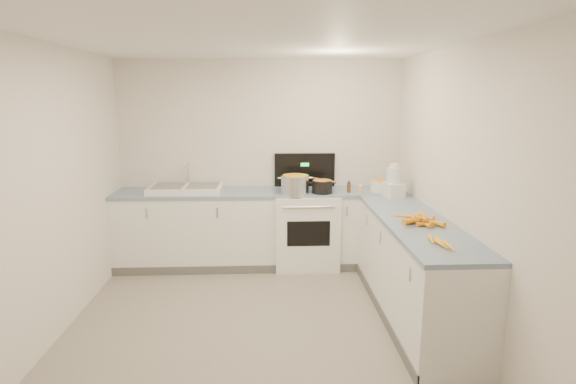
{
  "coord_description": "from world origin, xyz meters",
  "views": [
    {
      "loc": [
        0.09,
        -3.62,
        2.05
      ],
      "look_at": [
        0.3,
        1.1,
        1.05
      ],
      "focal_mm": 28.0,
      "sensor_mm": 36.0,
      "label": 1
    }
  ],
  "objects_px": {
    "black_pot": "(322,188)",
    "mixing_bowl": "(382,186)",
    "sink": "(186,188)",
    "steel_pot": "(295,185)",
    "food_processor": "(394,183)",
    "extract_bottle": "(349,188)",
    "stove": "(306,228)",
    "spice_jar": "(361,190)"
  },
  "relations": [
    {
      "from": "food_processor",
      "to": "spice_jar",
      "type": "bearing_deg",
      "value": 152.21
    },
    {
      "from": "sink",
      "to": "extract_bottle",
      "type": "distance_m",
      "value": 1.95
    },
    {
      "from": "black_pot",
      "to": "extract_bottle",
      "type": "height_order",
      "value": "black_pot"
    },
    {
      "from": "stove",
      "to": "food_processor",
      "type": "distance_m",
      "value": 1.21
    },
    {
      "from": "steel_pot",
      "to": "food_processor",
      "type": "bearing_deg",
      "value": -11.65
    },
    {
      "from": "steel_pot",
      "to": "spice_jar",
      "type": "distance_m",
      "value": 0.77
    },
    {
      "from": "black_pot",
      "to": "spice_jar",
      "type": "xyz_separation_m",
      "value": [
        0.45,
        -0.07,
        -0.02
      ]
    },
    {
      "from": "food_processor",
      "to": "sink",
      "type": "bearing_deg",
      "value": 170.53
    },
    {
      "from": "extract_bottle",
      "to": "spice_jar",
      "type": "distance_m",
      "value": 0.15
    },
    {
      "from": "sink",
      "to": "steel_pot",
      "type": "xyz_separation_m",
      "value": [
        1.3,
        -0.17,
        0.06
      ]
    },
    {
      "from": "black_pot",
      "to": "spice_jar",
      "type": "distance_m",
      "value": 0.45
    },
    {
      "from": "sink",
      "to": "black_pot",
      "type": "height_order",
      "value": "sink"
    },
    {
      "from": "stove",
      "to": "extract_bottle",
      "type": "xyz_separation_m",
      "value": [
        0.49,
        -0.12,
        0.52
      ]
    },
    {
      "from": "black_pot",
      "to": "extract_bottle",
      "type": "bearing_deg",
      "value": 3.45
    },
    {
      "from": "mixing_bowl",
      "to": "spice_jar",
      "type": "height_order",
      "value": "mixing_bowl"
    },
    {
      "from": "extract_bottle",
      "to": "sink",
      "type": "bearing_deg",
      "value": 175.9
    },
    {
      "from": "food_processor",
      "to": "steel_pot",
      "type": "bearing_deg",
      "value": 168.35
    },
    {
      "from": "sink",
      "to": "mixing_bowl",
      "type": "height_order",
      "value": "sink"
    },
    {
      "from": "stove",
      "to": "sink",
      "type": "bearing_deg",
      "value": 179.38
    },
    {
      "from": "black_pot",
      "to": "mixing_bowl",
      "type": "relative_size",
      "value": 0.86
    },
    {
      "from": "mixing_bowl",
      "to": "spice_jar",
      "type": "distance_m",
      "value": 0.32
    },
    {
      "from": "black_pot",
      "to": "spice_jar",
      "type": "bearing_deg",
      "value": -8.33
    },
    {
      "from": "stove",
      "to": "steel_pot",
      "type": "relative_size",
      "value": 4.21
    },
    {
      "from": "extract_bottle",
      "to": "stove",
      "type": "bearing_deg",
      "value": 165.97
    },
    {
      "from": "black_pot",
      "to": "extract_bottle",
      "type": "distance_m",
      "value": 0.32
    },
    {
      "from": "sink",
      "to": "steel_pot",
      "type": "relative_size",
      "value": 2.66
    },
    {
      "from": "black_pot",
      "to": "food_processor",
      "type": "distance_m",
      "value": 0.82
    },
    {
      "from": "sink",
      "to": "steel_pot",
      "type": "distance_m",
      "value": 1.32
    },
    {
      "from": "stove",
      "to": "extract_bottle",
      "type": "height_order",
      "value": "stove"
    },
    {
      "from": "mixing_bowl",
      "to": "extract_bottle",
      "type": "distance_m",
      "value": 0.41
    },
    {
      "from": "sink",
      "to": "food_processor",
      "type": "height_order",
      "value": "food_processor"
    },
    {
      "from": "mixing_bowl",
      "to": "stove",
      "type": "bearing_deg",
      "value": 176.12
    },
    {
      "from": "stove",
      "to": "black_pot",
      "type": "height_order",
      "value": "stove"
    },
    {
      "from": "extract_bottle",
      "to": "food_processor",
      "type": "height_order",
      "value": "food_processor"
    },
    {
      "from": "black_pot",
      "to": "spice_jar",
      "type": "relative_size",
      "value": 2.71
    },
    {
      "from": "sink",
      "to": "black_pot",
      "type": "relative_size",
      "value": 3.58
    },
    {
      "from": "stove",
      "to": "steel_pot",
      "type": "xyz_separation_m",
      "value": [
        -0.15,
        -0.16,
        0.56
      ]
    },
    {
      "from": "black_pot",
      "to": "mixing_bowl",
      "type": "xyz_separation_m",
      "value": [
        0.73,
        0.08,
        -0.0
      ]
    },
    {
      "from": "black_pot",
      "to": "spice_jar",
      "type": "height_order",
      "value": "black_pot"
    },
    {
      "from": "sink",
      "to": "food_processor",
      "type": "bearing_deg",
      "value": -9.47
    },
    {
      "from": "steel_pot",
      "to": "black_pot",
      "type": "bearing_deg",
      "value": 2.68
    },
    {
      "from": "stove",
      "to": "steel_pot",
      "type": "distance_m",
      "value": 0.6
    }
  ]
}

